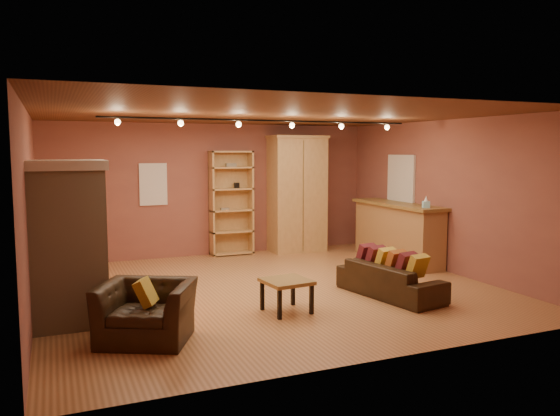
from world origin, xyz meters
name	(u,v)px	position (x,y,z in m)	size (l,w,h in m)	color
floor	(271,289)	(0.00, 0.00, 0.00)	(7.00, 7.00, 0.00)	#945C34
ceiling	(270,115)	(0.00, 0.00, 2.80)	(7.00, 7.00, 0.00)	brown
back_wall	(215,190)	(0.00, 3.25, 1.40)	(7.00, 0.02, 2.80)	brown
left_wall	(30,213)	(-3.50, 0.00, 1.40)	(0.02, 6.50, 2.80)	brown
right_wall	(447,196)	(3.50, 0.00, 1.40)	(0.02, 6.50, 2.80)	brown
fireplace	(69,243)	(-3.04, -0.60, 1.06)	(1.01, 0.98, 2.12)	#C5B489
back_window	(153,184)	(-1.30, 3.23, 1.55)	(0.56, 0.04, 0.86)	silver
bookcase	(231,202)	(0.32, 3.13, 1.14)	(0.91, 0.36, 2.23)	tan
armoire	(297,194)	(1.80, 2.92, 1.29)	(1.26, 0.71, 2.56)	tan
bar_counter	(397,232)	(3.20, 1.10, 0.60)	(0.66, 2.48, 1.19)	#A77B4C
tissue_box	(426,203)	(3.15, 0.15, 1.28)	(0.16, 0.16, 0.22)	#96D8F1
right_window	(401,179)	(3.47, 1.40, 1.65)	(0.05, 0.90, 1.00)	silver
loveseat	(390,273)	(1.54, -1.11, 0.37)	(0.83, 1.84, 0.75)	black
armchair	(146,302)	(-2.24, -1.64, 0.46)	(1.25, 1.09, 0.92)	black
coffee_table	(287,284)	(-0.26, -1.24, 0.39)	(0.67, 0.67, 0.46)	olive
track_rail	(266,123)	(0.00, 0.20, 2.69)	(5.20, 0.09, 0.13)	black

